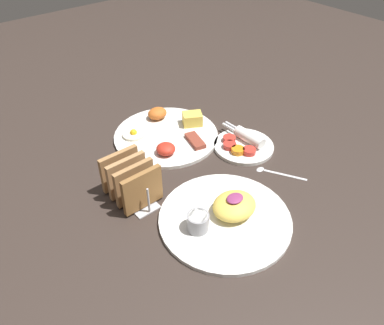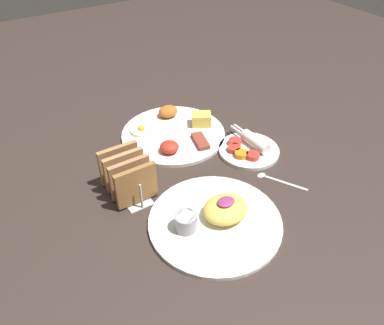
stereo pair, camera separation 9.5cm
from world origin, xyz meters
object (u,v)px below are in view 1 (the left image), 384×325
plate_breakfast (167,133)px  plate_condiments (243,144)px  toast_rack (131,181)px  plate_foreground (225,215)px

plate_breakfast → plate_condiments: size_ratio=1.67×
plate_breakfast → toast_rack: (-0.21, -0.15, 0.04)m
toast_rack → plate_breakfast: bearing=35.3°
plate_foreground → toast_rack: size_ratio=2.00×
plate_condiments → plate_foreground: bearing=-143.6°
plate_breakfast → plate_foreground: bearing=-105.3°
plate_condiments → toast_rack: (-0.34, 0.03, 0.04)m
plate_condiments → plate_breakfast: bearing=126.4°
plate_breakfast → plate_condiments: 0.22m
plate_condiments → toast_rack: size_ratio=1.22×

